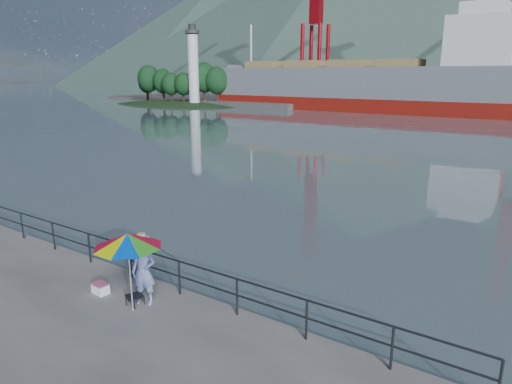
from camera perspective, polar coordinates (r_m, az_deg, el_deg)
guardrail at (r=15.19m, az=-17.88°, el=-7.38°), size 22.00×0.06×1.03m
lighthouse_islet at (r=95.71m, az=-10.01°, el=10.97°), size 48.00×26.40×19.20m
fisherman at (r=12.67m, az=-13.87°, el=-9.61°), size 0.78×0.65×1.84m
beach_umbrella at (r=11.97m, az=-15.75°, el=-5.85°), size 2.29×2.29×2.14m
folding_stool at (r=12.95m, az=-14.88°, el=-12.93°), size 0.56×0.56×0.28m
cooler_bag at (r=13.87m, az=-18.86°, el=-11.39°), size 0.49×0.34×0.27m
fishing_rod at (r=14.23m, az=-11.11°, el=-10.74°), size 0.62×1.68×1.25m
bulk_carrier at (r=80.85m, az=14.59°, el=12.80°), size 55.09×9.54×14.50m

